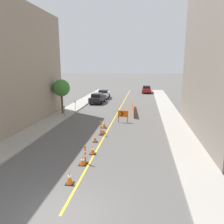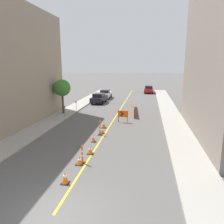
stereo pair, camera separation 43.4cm
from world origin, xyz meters
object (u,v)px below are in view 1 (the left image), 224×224
parked_car_curb_mid (104,94)px  parking_meter_near_curb (64,109)px  traffic_cone_fifth (103,131)px  delineator_post_rear (101,129)px  traffic_cone_farthest (104,125)px  parked_car_curb_far (147,89)px  traffic_cone_third (93,150)px  traffic_cone_second (83,161)px  traffic_cone_fourth (95,138)px  delineator_post_front (85,156)px  parked_car_curb_near (98,98)px  arrow_barricade_primary (123,114)px  street_tree_left_near (61,88)px  traffic_cone_nearest (70,178)px  parking_meter_far_curb (75,103)px

parked_car_curb_mid → parking_meter_near_curb: (-1.72, -15.52, 0.28)m
traffic_cone_fifth → delineator_post_rear: 0.52m
traffic_cone_farthest → traffic_cone_fifth: bearing=-82.1°
parked_car_curb_far → traffic_cone_third: bearing=-96.9°
traffic_cone_second → traffic_cone_fourth: bearing=91.7°
parked_car_curb_mid → delineator_post_front: bearing=-84.4°
traffic_cone_second → traffic_cone_third: size_ratio=0.89×
parked_car_curb_far → traffic_cone_fourth: bearing=-98.0°
parked_car_curb_near → parked_car_curb_far: size_ratio=1.02×
arrow_barricade_primary → delineator_post_rear: bearing=-103.3°
parked_car_curb_mid → street_tree_left_near: (-2.71, -13.53, 2.47)m
traffic_cone_second → traffic_cone_fourth: size_ratio=0.80×
traffic_cone_third → traffic_cone_nearest: bearing=-94.3°
traffic_cone_fourth → street_tree_left_near: (-6.20, 9.16, 2.97)m
traffic_cone_nearest → traffic_cone_fifth: traffic_cone_nearest is taller
traffic_cone_fifth → delineator_post_front: bearing=-90.2°
parking_meter_near_curb → parking_meter_far_curb: size_ratio=1.06×
delineator_post_rear → parking_meter_far_curb: (-5.34, 9.46, 0.47)m
traffic_cone_third → traffic_cone_fourth: (-0.36, 2.39, 0.03)m
delineator_post_rear → parked_car_curb_far: 30.25m
delineator_post_rear → traffic_cone_fifth: bearing=71.7°
delineator_post_rear → arrow_barricade_primary: arrow_barricade_primary is taller
traffic_cone_fourth → traffic_cone_nearest: bearing=-89.4°
parking_meter_far_curb → street_tree_left_near: size_ratio=0.30×
traffic_cone_second → parking_meter_near_curb: size_ratio=0.37×
parked_car_curb_far → parked_car_curb_mid: bearing=-131.1°
traffic_cone_nearest → traffic_cone_fifth: bearing=88.7°
delineator_post_front → arrow_barricade_primary: (1.38, 10.27, 0.37)m
delineator_post_front → street_tree_left_near: 14.81m
parking_meter_far_curb → parking_meter_near_curb: bearing=-90.0°
traffic_cone_fifth → parking_meter_far_curb: size_ratio=0.43×
traffic_cone_fifth → parked_car_curb_far: parked_car_curb_far is taller
arrow_barricade_primary → traffic_cone_fourth: bearing=-99.5°
traffic_cone_fifth → parked_car_curb_mid: bearing=100.4°
traffic_cone_fourth → street_tree_left_near: street_tree_left_near is taller
traffic_cone_second → parked_car_curb_near: (-3.66, 21.76, 0.56)m
traffic_cone_fourth → traffic_cone_farthest: (0.02, 4.02, 0.01)m
traffic_cone_second → parked_car_curb_far: (4.23, 35.85, 0.56)m
delineator_post_front → street_tree_left_near: bearing=116.3°
parked_car_curb_near → parking_meter_near_curb: parked_car_curb_near is taller
parked_car_curb_far → parking_meter_far_curb: bearing=-115.2°
traffic_cone_nearest → delineator_post_front: bearing=85.7°
traffic_cone_farthest → parked_car_curb_near: size_ratio=0.15×
delineator_post_rear → parked_car_curb_near: 16.28m
traffic_cone_fourth → parked_car_curb_mid: size_ratio=0.14×
parked_car_curb_far → street_tree_left_near: bearing=-115.3°
traffic_cone_nearest → traffic_cone_third: traffic_cone_nearest is taller
traffic_cone_fifth → parking_meter_far_curb: (-5.48, 9.05, 0.76)m
delineator_post_front → street_tree_left_near: street_tree_left_near is taller
traffic_cone_fourth → traffic_cone_fifth: 2.24m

